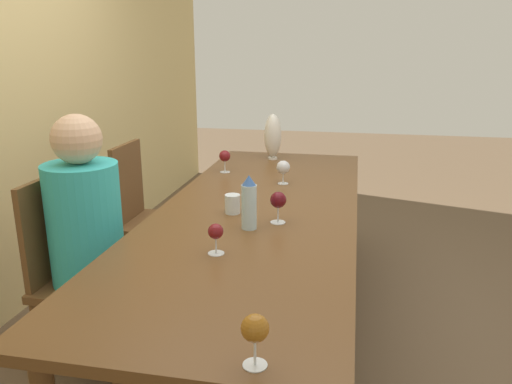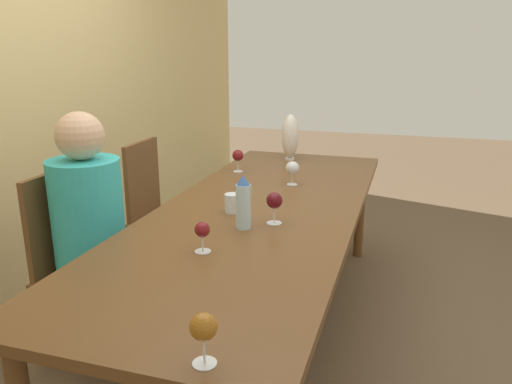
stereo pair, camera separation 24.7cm
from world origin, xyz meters
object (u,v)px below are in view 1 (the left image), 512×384
object	(u,v)px
water_bottle	(249,203)
wine_glass_0	(225,157)
person_near	(89,237)
wine_glass_2	(255,330)
water_tumbler	(233,204)
chair_near	(76,269)
vase	(273,136)
wine_glass_1	(216,233)
wine_glass_4	(278,201)
wine_glass_3	(283,168)
chair_far	(147,213)

from	to	relation	value
water_bottle	wine_glass_0	size ratio (longest dim) A/B	1.70
person_near	wine_glass_2	bearing A→B (deg)	-132.82
water_tumbler	chair_near	distance (m)	0.82
water_bottle	chair_near	xyz separation A→B (m)	(-0.08, 0.85, -0.36)
wine_glass_0	person_near	distance (m)	1.16
vase	chair_near	xyz separation A→B (m)	(-1.54, 0.71, -0.41)
wine_glass_1	water_bottle	bearing A→B (deg)	-12.58
water_bottle	chair_near	world-z (taller)	water_bottle
vase	wine_glass_4	xyz separation A→B (m)	(-1.36, -0.25, -0.06)
water_bottle	wine_glass_2	size ratio (longest dim) A/B	1.71
wine_glass_4	person_near	xyz separation A→B (m)	(-0.18, 0.87, -0.18)
wine_glass_1	wine_glass_4	xyz separation A→B (m)	(0.41, -0.19, 0.02)
wine_glass_4	water_tumbler	bearing A→B (deg)	68.36
vase	wine_glass_2	bearing A→B (deg)	-171.60
vase	wine_glass_3	distance (m)	0.69
wine_glass_2	water_bottle	bearing A→B (deg)	12.90
vase	chair_near	world-z (taller)	vase
water_tumbler	chair_far	world-z (taller)	chair_far
wine_glass_4	chair_far	xyz separation A→B (m)	(0.69, 0.96, -0.35)
wine_glass_3	wine_glass_1	bearing A→B (deg)	174.38
wine_glass_0	wine_glass_4	size ratio (longest dim) A/B	0.98
wine_glass_3	person_near	distance (m)	1.19
wine_glass_3	vase	bearing A→B (deg)	14.66
wine_glass_0	wine_glass_3	size ratio (longest dim) A/B	1.03
wine_glass_1	wine_glass_4	world-z (taller)	wine_glass_4
vase	wine_glass_0	bearing A→B (deg)	152.12
wine_glass_1	wine_glass_2	bearing A→B (deg)	-156.57
wine_glass_0	wine_glass_3	xyz separation A→B (m)	(-0.21, -0.42, -0.01)
water_tumbler	vase	xyz separation A→B (m)	(1.26, 0.01, 0.12)
wine_glass_4	chair_near	bearing A→B (deg)	100.54
water_tumbler	wine_glass_4	xyz separation A→B (m)	(-0.10, -0.24, 0.06)
wine_glass_3	person_near	xyz separation A→B (m)	(-0.87, 0.80, -0.17)
wine_glass_0	water_bottle	bearing A→B (deg)	-159.43
water_tumbler	wine_glass_0	size ratio (longest dim) A/B	0.64
water_tumbler	wine_glass_4	bearing A→B (deg)	-111.64
chair_far	water_bottle	bearing A→B (deg)	-133.11
vase	chair_far	xyz separation A→B (m)	(-0.67, 0.71, -0.41)
chair_far	person_near	bearing A→B (deg)	-174.23
wine_glass_0	chair_near	xyz separation A→B (m)	(-1.08, 0.47, -0.35)
chair_near	chair_far	xyz separation A→B (m)	(0.87, 0.00, 0.00)
wine_glass_3	chair_near	distance (m)	1.29
water_tumbler	wine_glass_3	bearing A→B (deg)	-15.55
water_bottle	chair_far	world-z (taller)	water_bottle
vase	person_near	world-z (taller)	person_near
water_bottle	wine_glass_1	world-z (taller)	water_bottle
person_near	wine_glass_1	bearing A→B (deg)	-108.50
wine_glass_0	wine_glass_3	distance (m)	0.47
wine_glass_2	wine_glass_3	size ratio (longest dim) A/B	1.02
water_tumbler	wine_glass_3	size ratio (longest dim) A/B	0.66
water_bottle	wine_glass_1	size ratio (longest dim) A/B	1.98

